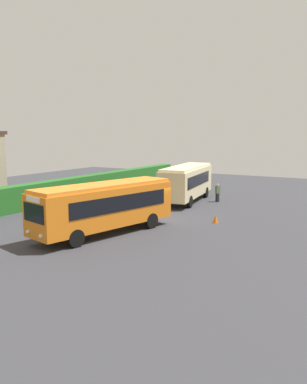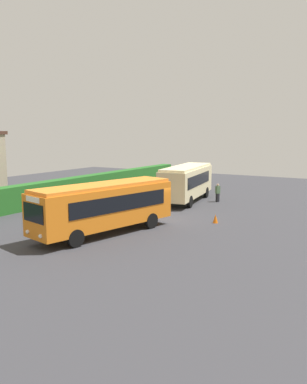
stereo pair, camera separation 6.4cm
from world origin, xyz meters
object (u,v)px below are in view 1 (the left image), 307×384
(bus_orange, at_px, (105,205))
(person_far, at_px, (218,192))
(traffic_cone, at_px, (215,219))
(bus_cream, at_px, (187,181))
(person_right, at_px, (142,192))
(person_left, at_px, (72,216))
(person_center, at_px, (81,209))

(bus_orange, height_order, person_far, bus_orange)
(traffic_cone, bearing_deg, person_far, 20.33)
(person_far, bearing_deg, bus_cream, -128.65)
(person_far, height_order, traffic_cone, person_far)
(person_right, bearing_deg, person_left, 108.50)
(person_far, bearing_deg, person_center, -86.52)
(person_center, xyz_separation_m, person_far, (12.51, -5.12, -0.07))
(person_left, bearing_deg, bus_cream, 43.63)
(person_right, bearing_deg, person_center, 103.39)
(person_left, xyz_separation_m, person_far, (14.58, -4.03, -0.13))
(bus_orange, xyz_separation_m, person_center, (1.58, 3.29, -0.87))
(bus_orange, bearing_deg, person_far, -174.33)
(person_center, relative_size, traffic_cone, 2.94)
(bus_cream, height_order, person_far, bus_cream)
(traffic_cone, bearing_deg, bus_orange, 142.27)
(bus_orange, bearing_deg, bus_cream, -163.94)
(person_right, bearing_deg, bus_orange, 120.27)
(person_center, bearing_deg, person_right, -133.86)
(person_center, distance_m, person_right, 8.78)
(bus_orange, relative_size, person_center, 5.58)
(person_right, xyz_separation_m, traffic_cone, (-4.18, -8.54, -0.62))
(bus_orange, distance_m, person_left, 2.39)
(person_far, bearing_deg, traffic_cone, -43.94)
(person_center, bearing_deg, bus_orange, 107.31)
(person_right, bearing_deg, traffic_cone, 164.14)
(person_left, distance_m, person_right, 10.95)
(bus_cream, bearing_deg, bus_orange, 174.10)
(bus_cream, distance_m, person_center, 11.64)
(person_left, xyz_separation_m, person_right, (10.83, 1.57, -0.08))
(person_left, distance_m, person_center, 2.34)
(bus_cream, height_order, traffic_cone, bus_cream)
(person_right, xyz_separation_m, person_far, (3.75, -5.60, -0.06))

